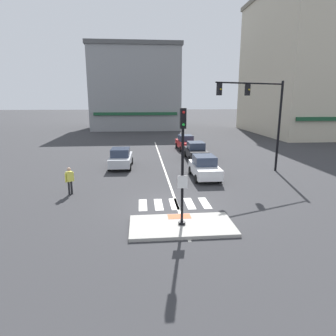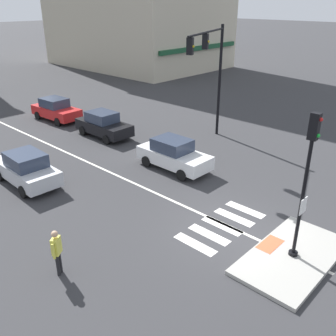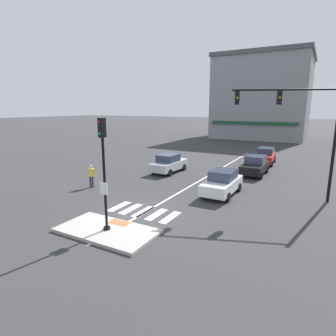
# 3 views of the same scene
# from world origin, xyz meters

# --- Properties ---
(ground_plane) EXTENTS (300.00, 300.00, 0.00)m
(ground_plane) POSITION_xyz_m (0.00, 0.00, 0.00)
(ground_plane) COLOR #333335
(traffic_island) EXTENTS (4.67, 2.48, 0.15)m
(traffic_island) POSITION_xyz_m (0.00, -2.60, 0.07)
(traffic_island) COLOR #A3A099
(traffic_island) RESTS_ON ground
(tactile_pad_front) EXTENTS (1.10, 0.60, 0.01)m
(tactile_pad_front) POSITION_xyz_m (0.00, -1.71, 0.15)
(tactile_pad_front) COLOR #DB5B38
(tactile_pad_front) RESTS_ON traffic_island
(signal_pole) EXTENTS (0.44, 0.38, 5.12)m
(signal_pole) POSITION_xyz_m (0.00, -2.60, 3.22)
(signal_pole) COLOR black
(signal_pole) RESTS_ON traffic_island
(crosswalk_stripe_a) EXTENTS (0.44, 1.80, 0.01)m
(crosswalk_stripe_a) POSITION_xyz_m (-1.71, 0.42, 0.00)
(crosswalk_stripe_a) COLOR silver
(crosswalk_stripe_a) RESTS_ON ground
(crosswalk_stripe_b) EXTENTS (0.44, 1.80, 0.01)m
(crosswalk_stripe_b) POSITION_xyz_m (-0.86, 0.42, 0.00)
(crosswalk_stripe_b) COLOR silver
(crosswalk_stripe_b) RESTS_ON ground
(crosswalk_stripe_c) EXTENTS (0.44, 1.80, 0.01)m
(crosswalk_stripe_c) POSITION_xyz_m (0.00, 0.42, 0.00)
(crosswalk_stripe_c) COLOR silver
(crosswalk_stripe_c) RESTS_ON ground
(crosswalk_stripe_d) EXTENTS (0.44, 1.80, 0.01)m
(crosswalk_stripe_d) POSITION_xyz_m (0.86, 0.42, 0.00)
(crosswalk_stripe_d) COLOR silver
(crosswalk_stripe_d) RESTS_ON ground
(crosswalk_stripe_e) EXTENTS (0.44, 1.80, 0.01)m
(crosswalk_stripe_e) POSITION_xyz_m (1.71, 0.42, 0.00)
(crosswalk_stripe_e) COLOR silver
(crosswalk_stripe_e) RESTS_ON ground
(lane_centre_line) EXTENTS (0.14, 28.00, 0.01)m
(lane_centre_line) POSITION_xyz_m (0.13, 10.00, 0.00)
(lane_centre_line) COLOR silver
(lane_centre_line) RESTS_ON ground
(traffic_light_mast) EXTENTS (5.79, 2.30, 6.96)m
(traffic_light_mast) POSITION_xyz_m (7.23, 6.66, 4.87)
(traffic_light_mast) COLOR black
(traffic_light_mast) RESTS_ON ground
(car_silver_westbound_far) EXTENTS (1.94, 4.15, 1.64)m
(car_silver_westbound_far) POSITION_xyz_m (-3.45, 9.63, 0.81)
(car_silver_westbound_far) COLOR silver
(car_silver_westbound_far) RESTS_ON ground
(car_black_eastbound_far) EXTENTS (1.85, 4.10, 1.64)m
(car_black_eastbound_far) POSITION_xyz_m (3.47, 12.45, 0.81)
(car_black_eastbound_far) COLOR black
(car_black_eastbound_far) RESTS_ON ground
(car_red_eastbound_distant) EXTENTS (2.01, 4.19, 1.64)m
(car_red_eastbound_distant) POSITION_xyz_m (3.33, 17.98, 0.81)
(car_red_eastbound_distant) COLOR red
(car_red_eastbound_distant) RESTS_ON ground
(car_white_eastbound_mid) EXTENTS (1.85, 4.10, 1.64)m
(car_white_eastbound_mid) POSITION_xyz_m (2.81, 5.63, 0.81)
(car_white_eastbound_mid) COLOR white
(car_white_eastbound_mid) RESTS_ON ground
(pedestrian_at_curb_left) EXTENTS (0.46, 0.39, 1.67)m
(pedestrian_at_curb_left) POSITION_xyz_m (-6.04, 2.66, 0.98)
(pedestrian_at_curb_left) COLOR black
(pedestrian_at_curb_left) RESTS_ON ground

